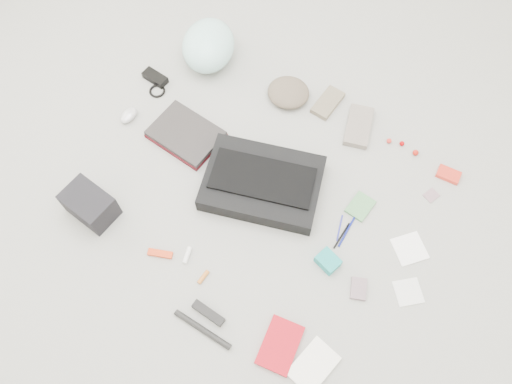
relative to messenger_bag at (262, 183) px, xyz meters
The scene contains 33 objects.
ground_plane 0.07m from the messenger_bag, 89.17° to the right, with size 4.00×4.00×0.00m, color gray.
messenger_bag is the anchor object (origin of this frame).
bag_flap 0.05m from the messenger_bag, 90.00° to the left, with size 0.44×0.20×0.01m, color black.
laptop_sleeve 0.44m from the messenger_bag, behind, with size 0.31×0.23×0.02m, color #510F16.
laptop 0.44m from the messenger_bag, behind, with size 0.31×0.22×0.02m, color black.
bike_helmet 0.78m from the messenger_bag, 141.06° to the left, with size 0.26×0.32×0.19m, color #B6F3F0.
beanie 0.51m from the messenger_bag, 106.86° to the left, with size 0.20×0.19×0.07m, color brown.
mitten_left 0.55m from the messenger_bag, 86.19° to the left, with size 0.09×0.18×0.03m, color #746855.
mitten_right 0.55m from the messenger_bag, 65.98° to the left, with size 0.11×0.22×0.03m, color gray.
power_brick 0.79m from the messenger_bag, 162.62° to the left, with size 0.13×0.06×0.03m, color black.
cable_coil 0.73m from the messenger_bag, 165.55° to the left, with size 0.08×0.08×0.01m, color black.
mouse 0.73m from the messenger_bag, behind, with size 0.06×0.10×0.04m, color #B5B4BA.
camera_bag 0.73m from the messenger_bag, 139.64° to the right, with size 0.20×0.14×0.13m, color black.
multitool 0.52m from the messenger_bag, 112.42° to the right, with size 0.10×0.03×0.02m, color red.
toiletry_tube_white 0.45m from the messenger_bag, 103.07° to the right, with size 0.02×0.02×0.07m, color silver.
toiletry_tube_orange 0.48m from the messenger_bag, 89.06° to the right, with size 0.02×0.02×0.06m, color #BF6823.
u_lock 0.59m from the messenger_bag, 79.63° to the right, with size 0.14×0.03×0.03m, color black.
bike_pump 0.66m from the messenger_bag, 79.31° to the right, with size 0.02×0.02×0.25m, color black.
book_red 0.68m from the messenger_bag, 53.27° to the right, with size 0.13×0.20×0.02m, color red.
book_white 0.77m from the messenger_bag, 44.68° to the right, with size 0.12×0.18×0.02m, color white.
notepad 0.43m from the messenger_bag, 18.69° to the left, with size 0.09×0.12×0.01m, color #4B824E.
pen_blue 0.38m from the messenger_bag, ahead, with size 0.01×0.01×0.12m, color navy.
pen_black 0.40m from the messenger_bag, ahead, with size 0.01×0.01×0.13m, color black.
pen_navy 0.41m from the messenger_bag, ahead, with size 0.01×0.01×0.16m, color navy.
accordion_wallet 0.44m from the messenger_bag, 21.28° to the right, with size 0.09×0.07×0.05m, color #108D8C.
card_deck 0.60m from the messenger_bag, 18.78° to the right, with size 0.06×0.09×0.02m, color gray.
napkin_top 0.67m from the messenger_bag, ahead, with size 0.12×0.12×0.01m, color white.
napkin_bottom 0.75m from the messenger_bag, ahead, with size 0.10×0.10×0.01m, color silver.
lollipop_a 0.63m from the messenger_bag, 53.23° to the left, with size 0.02×0.02×0.02m, color red.
lollipop_b 0.68m from the messenger_bag, 50.31° to the left, with size 0.02×0.02×0.02m, color #990002.
lollipop_c 0.72m from the messenger_bag, 45.11° to the left, with size 0.03×0.03×0.03m, color #B3180E.
altoids_tin 0.83m from the messenger_bag, 35.47° to the left, with size 0.10×0.06×0.02m, color red.
stamp_sheet 0.74m from the messenger_bag, 28.32° to the left, with size 0.05×0.06×0.00m, color gray.
Camera 1 is at (0.49, -0.81, 1.96)m, focal length 35.00 mm.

